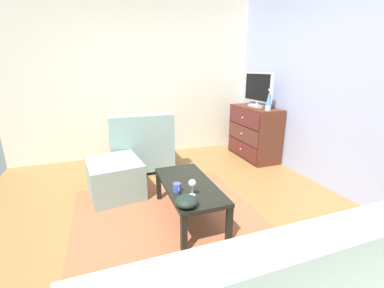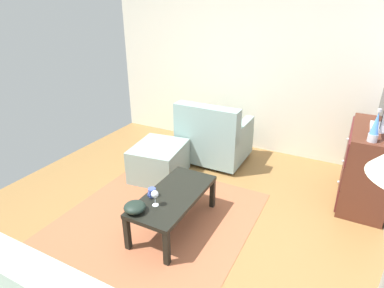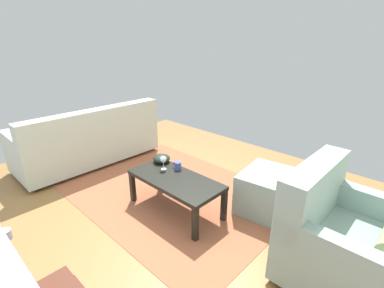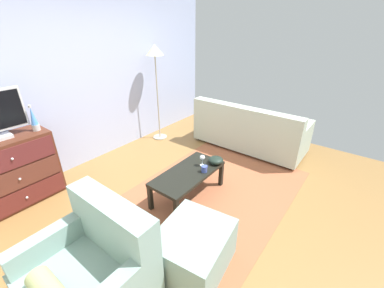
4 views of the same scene
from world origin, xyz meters
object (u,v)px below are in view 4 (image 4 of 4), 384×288
(lava_lamp, at_px, (34,119))
(armchair, at_px, (93,271))
(wine_glass, at_px, (202,158))
(bowl_decorative, at_px, (216,160))
(dresser, at_px, (12,172))
(standing_lamp, at_px, (155,60))
(coffee_table, at_px, (188,175))
(ottoman, at_px, (193,249))
(mug, at_px, (204,169))
(couch_large, at_px, (248,131))

(lava_lamp, relative_size, armchair, 0.37)
(wine_glass, bearing_deg, lava_lamp, 126.70)
(lava_lamp, distance_m, bowl_decorative, 2.37)
(dresser, relative_size, standing_lamp, 0.56)
(coffee_table, relative_size, standing_lamp, 0.58)
(lava_lamp, relative_size, standing_lamp, 0.19)
(ottoman, height_order, standing_lamp, standing_lamp)
(dresser, bearing_deg, wine_glass, -46.33)
(coffee_table, bearing_deg, lava_lamp, 121.82)
(wine_glass, bearing_deg, dresser, 133.67)
(dresser, distance_m, standing_lamp, 2.76)
(mug, bearing_deg, couch_large, 6.26)
(dresser, bearing_deg, couch_large, -27.25)
(coffee_table, xyz_separation_m, couch_large, (1.81, 0.02, -0.01))
(dresser, relative_size, mug, 8.67)
(armchair, xyz_separation_m, ottoman, (0.74, -0.44, -0.14))
(mug, bearing_deg, armchair, -176.92)
(wine_glass, height_order, ottoman, wine_glass)
(coffee_table, xyz_separation_m, wine_glass, (0.24, -0.05, 0.16))
(wine_glass, xyz_separation_m, armchair, (-1.78, -0.20, -0.15))
(armchair, bearing_deg, mug, 3.08)
(dresser, bearing_deg, armchair, -93.76)
(wine_glass, relative_size, mug, 1.38)
(coffee_table, distance_m, bowl_decorative, 0.45)
(bowl_decorative, xyz_separation_m, ottoman, (-1.20, -0.53, -0.21))
(mug, distance_m, couch_large, 1.69)
(dresser, xyz_separation_m, bowl_decorative, (1.82, -1.84, -0.01))
(mug, distance_m, bowl_decorative, 0.27)
(wine_glass, relative_size, armchair, 0.18)
(mug, height_order, ottoman, mug)
(mug, relative_size, armchair, 0.13)
(wine_glass, relative_size, standing_lamp, 0.09)
(dresser, relative_size, bowl_decorative, 4.95)
(wine_glass, distance_m, couch_large, 1.58)
(mug, bearing_deg, lava_lamp, 122.53)
(coffee_table, height_order, mug, mug)
(dresser, distance_m, lava_lamp, 0.71)
(lava_lamp, xyz_separation_m, armchair, (-0.52, -1.89, -0.68))
(coffee_table, distance_m, mug, 0.23)
(bowl_decorative, bearing_deg, wine_glass, 145.97)
(couch_large, xyz_separation_m, ottoman, (-2.61, -0.71, -0.11))
(lava_lamp, relative_size, coffee_table, 0.32)
(wine_glass, bearing_deg, couch_large, 2.65)
(standing_lamp, bearing_deg, ottoman, -129.72)
(dresser, height_order, wine_glass, dresser)
(couch_large, distance_m, armchair, 3.36)
(mug, height_order, couch_large, couch_large)
(lava_lamp, bearing_deg, ottoman, -84.65)
(couch_large, bearing_deg, ottoman, -164.71)
(dresser, bearing_deg, mug, -50.07)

